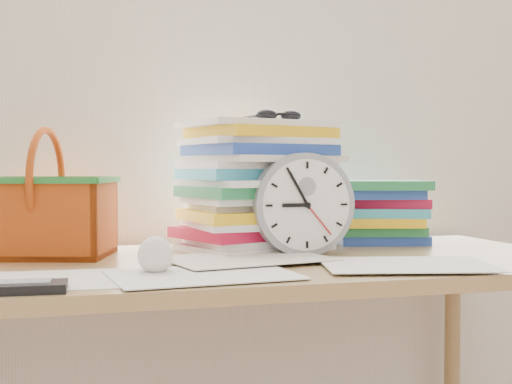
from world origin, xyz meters
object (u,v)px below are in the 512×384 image
object	(u,v)px
clock	(303,204)
calculator	(17,288)
paper_stack	(256,186)
basket	(47,193)
book_stack	(378,212)
desk	(266,293)

from	to	relation	value
clock	calculator	size ratio (longest dim) A/B	1.51
paper_stack	basket	size ratio (longest dim) A/B	1.24
book_stack	calculator	distance (m)	1.02
book_stack	basket	size ratio (longest dim) A/B	0.98
desk	basket	distance (m)	0.54
desk	basket	world-z (taller)	basket
paper_stack	book_stack	size ratio (longest dim) A/B	1.27
desk	clock	bearing A→B (deg)	14.48
paper_stack	calculator	distance (m)	0.72
desk	paper_stack	bearing A→B (deg)	80.64
calculator	clock	bearing A→B (deg)	32.18
book_stack	basket	distance (m)	0.84
desk	calculator	bearing A→B (deg)	-149.95
paper_stack	basket	xyz separation A→B (m)	(-0.49, 0.00, -0.01)
clock	book_stack	xyz separation A→B (m)	(0.28, 0.19, -0.03)
basket	calculator	world-z (taller)	basket
paper_stack	desk	bearing A→B (deg)	-99.36
paper_stack	clock	world-z (taller)	paper_stack
desk	clock	xyz separation A→B (m)	(0.10, 0.02, 0.19)
desk	paper_stack	size ratio (longest dim) A/B	4.01
clock	book_stack	size ratio (longest dim) A/B	0.84
desk	calculator	xyz separation A→B (m)	(-0.50, -0.29, 0.08)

